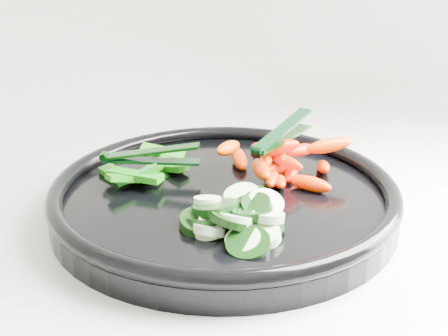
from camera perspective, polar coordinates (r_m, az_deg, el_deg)
name	(u,v)px	position (r m, az deg, el deg)	size (l,w,h in m)	color
veggie_tray	(224,198)	(0.67, 0.00, -2.72)	(0.45, 0.45, 0.04)	black
cucumber_pile	(231,218)	(0.60, 0.69, -4.62)	(0.12, 0.13, 0.04)	black
carrot_pile	(280,161)	(0.71, 5.12, 0.68)	(0.16, 0.17, 0.06)	#E52D00
pepper_pile	(144,172)	(0.71, -7.36, -0.38)	(0.11, 0.11, 0.03)	#09670C
tong_carrot	(281,135)	(0.70, 5.26, 3.03)	(0.10, 0.08, 0.02)	black
tong_pepper	(148,156)	(0.71, -6.94, 1.09)	(0.11, 0.06, 0.02)	black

